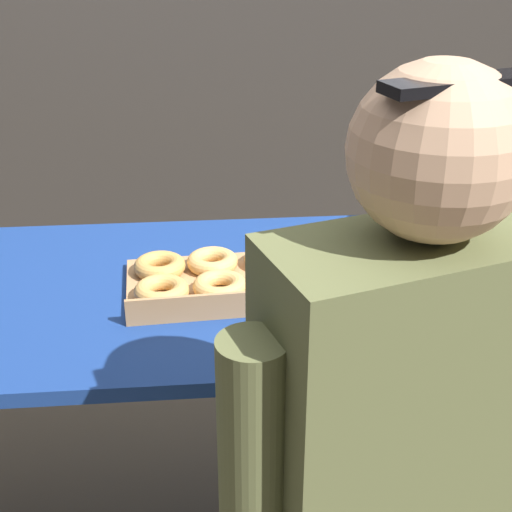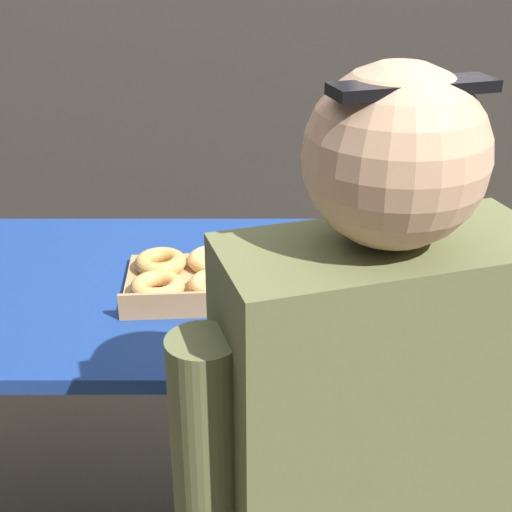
# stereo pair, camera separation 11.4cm
# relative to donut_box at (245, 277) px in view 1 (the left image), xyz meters

# --- Properties ---
(folding_table) EXTENTS (1.59, 0.66, 0.74)m
(folding_table) POSITION_rel_donut_box_xyz_m (0.03, 0.01, -0.07)
(folding_table) COLOR navy
(folding_table) RESTS_ON ground
(donut_box) EXTENTS (0.48, 0.27, 0.05)m
(donut_box) POSITION_rel_donut_box_xyz_m (0.00, 0.00, 0.00)
(donut_box) COLOR tan
(donut_box) RESTS_ON folding_table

